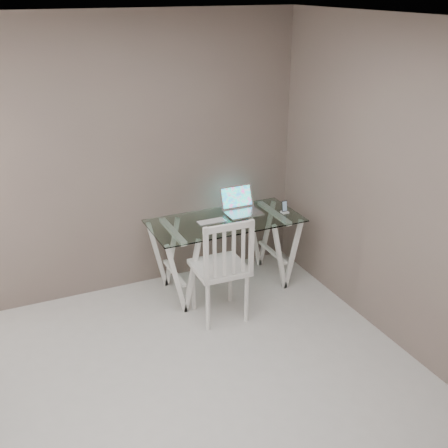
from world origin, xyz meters
The scene contains 7 objects.
room centered at (-0.06, 0.02, 1.72)m, with size 4.50×4.52×2.71m.
desk centered at (1.06, 1.79, 0.38)m, with size 1.50×0.70×0.75m.
chair centered at (0.78, 1.24, 0.57)m, with size 0.49×0.49×1.03m.
laptop centered at (1.29, 1.93, 0.80)m, with size 0.36×0.33×0.24m.
keyboard centered at (0.91, 1.81, 0.75)m, with size 0.29×0.12×0.01m, color silver.
mouse centered at (0.96, 1.59, 0.76)m, with size 0.12×0.07×0.04m, color white.
phone_dock centered at (1.68, 1.71, 0.78)m, with size 0.07×0.07×0.13m.
Camera 1 is at (-1.06, -2.83, 2.91)m, focal length 45.00 mm.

